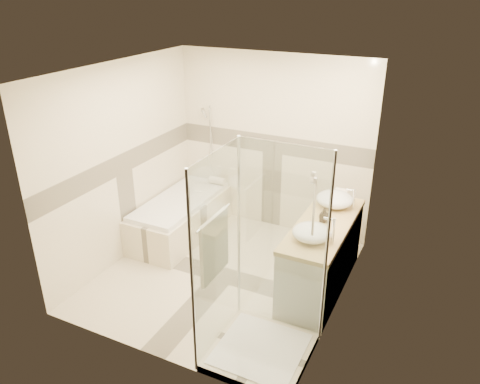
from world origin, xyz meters
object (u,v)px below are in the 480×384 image
at_px(vessel_sink_near, 335,199).
at_px(vanity, 321,255).
at_px(amenity_bottle_b, 324,215).
at_px(bathtub, 181,215).
at_px(vessel_sink_far, 312,232).
at_px(shower_enclosure, 253,305).
at_px(amenity_bottle_a, 324,215).

bearing_deg(vessel_sink_near, vanity, -87.63).
bearing_deg(amenity_bottle_b, vessel_sink_near, 90.00).
height_order(bathtub, vessel_sink_far, vessel_sink_far).
bearing_deg(shower_enclosure, bathtub, 138.90).
xyz_separation_m(bathtub, shower_enclosure, (1.86, -1.62, 0.20)).
distance_m(bathtub, shower_enclosure, 2.47).
distance_m(bathtub, vessel_sink_far, 2.35).
xyz_separation_m(shower_enclosure, amenity_bottle_b, (0.27, 1.32, 0.42)).
bearing_deg(vessel_sink_far, vessel_sink_near, 90.00).
xyz_separation_m(bathtub, vanity, (2.15, -0.35, 0.12)).
relative_size(vanity, vessel_sink_far, 3.97).
distance_m(vessel_sink_far, amenity_bottle_a, 0.44).
bearing_deg(amenity_bottle_b, amenity_bottle_a, -90.00).
bearing_deg(amenity_bottle_a, bathtub, 171.42).
relative_size(vanity, amenity_bottle_a, 10.36).
height_order(shower_enclosure, amenity_bottle_a, shower_enclosure).
height_order(shower_enclosure, vessel_sink_far, shower_enclosure).
bearing_deg(vessel_sink_far, amenity_bottle_b, 90.00).
relative_size(shower_enclosure, vessel_sink_far, 5.00).
bearing_deg(amenity_bottle_b, vanity, -68.23).
bearing_deg(vanity, vessel_sink_far, -92.79).
relative_size(vanity, vessel_sink_near, 3.68).
height_order(bathtub, amenity_bottle_b, amenity_bottle_b).
xyz_separation_m(vessel_sink_far, amenity_bottle_b, (0.00, 0.46, -0.00)).
height_order(bathtub, amenity_bottle_a, amenity_bottle_a).
bearing_deg(vanity, amenity_bottle_a, 124.86).
bearing_deg(shower_enclosure, vessel_sink_near, 81.16).
relative_size(vessel_sink_far, amenity_bottle_b, 2.63).
xyz_separation_m(shower_enclosure, vessel_sink_far, (0.27, 0.86, 0.43)).
relative_size(bathtub, amenity_bottle_a, 10.87).
bearing_deg(amenity_bottle_b, bathtub, 171.98).
bearing_deg(amenity_bottle_a, amenity_bottle_b, 90.00).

